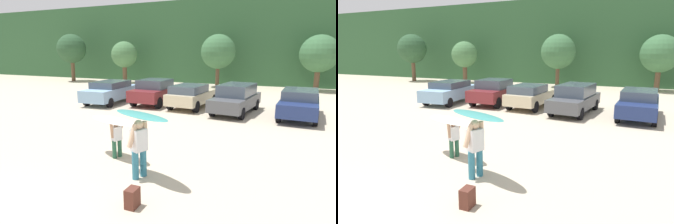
# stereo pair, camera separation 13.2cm
# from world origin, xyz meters

# --- Properties ---
(hillside_ridge) EXTENTS (108.00, 12.00, 8.73)m
(hillside_ridge) POSITION_xyz_m (0.00, 33.80, 4.37)
(hillside_ridge) COLOR #2D5633
(hillside_ridge) RESTS_ON ground_plane
(tree_left) EXTENTS (3.25, 3.25, 5.33)m
(tree_left) POSITION_xyz_m (-17.45, 24.28, 3.67)
(tree_left) COLOR brown
(tree_left) RESTS_ON ground_plane
(tree_right) EXTENTS (2.79, 2.79, 4.47)m
(tree_right) POSITION_xyz_m (-10.92, 25.01, 3.03)
(tree_right) COLOR brown
(tree_right) RESTS_ON ground_plane
(tree_center) EXTENTS (3.26, 3.26, 5.00)m
(tree_center) POSITION_xyz_m (-0.67, 25.20, 3.35)
(tree_center) COLOR brown
(tree_center) RESTS_ON ground_plane
(tree_ridge_back) EXTENTS (3.17, 3.17, 4.80)m
(tree_ridge_back) POSITION_xyz_m (7.91, 25.64, 3.19)
(tree_ridge_back) COLOR brown
(tree_ridge_back) RESTS_ON ground_plane
(parked_car_sky_blue) EXTENTS (2.07, 4.63, 1.45)m
(parked_car_sky_blue) POSITION_xyz_m (-5.21, 13.95, 0.78)
(parked_car_sky_blue) COLOR #84ADD1
(parked_car_sky_blue) RESTS_ON ground_plane
(parked_car_maroon) EXTENTS (2.04, 4.24, 1.63)m
(parked_car_maroon) POSITION_xyz_m (-2.24, 14.72, 0.85)
(parked_car_maroon) COLOR maroon
(parked_car_maroon) RESTS_ON ground_plane
(parked_car_champagne) EXTENTS (2.17, 4.39, 1.43)m
(parked_car_champagne) POSITION_xyz_m (0.31, 14.50, 0.77)
(parked_car_champagne) COLOR beige
(parked_car_champagne) RESTS_ON ground_plane
(parked_car_dark_gray) EXTENTS (2.31, 4.67, 1.61)m
(parked_car_dark_gray) POSITION_xyz_m (3.08, 14.04, 0.84)
(parked_car_dark_gray) COLOR #4C4F54
(parked_car_dark_gray) RESTS_ON ground_plane
(parked_car_navy) EXTENTS (2.13, 4.90, 1.47)m
(parked_car_navy) POSITION_xyz_m (6.33, 14.13, 0.79)
(parked_car_navy) COLOR navy
(parked_car_navy) RESTS_ON ground_plane
(person_adult) EXTENTS (0.42, 0.68, 1.62)m
(person_adult) POSITION_xyz_m (2.18, 4.45, 0.92)
(person_adult) COLOR teal
(person_adult) RESTS_ON ground_plane
(person_child) EXTENTS (0.33, 0.56, 1.23)m
(person_child) POSITION_xyz_m (0.77, 5.50, 0.69)
(person_child) COLOR #26593F
(person_child) RESTS_ON ground_plane
(surfboard_teal) EXTENTS (2.08, 1.30, 0.07)m
(surfboard_teal) POSITION_xyz_m (2.25, 4.45, 1.76)
(surfboard_teal) COLOR teal
(surfboard_white) EXTENTS (2.15, 1.16, 0.13)m
(surfboard_white) POSITION_xyz_m (0.68, 5.48, 1.24)
(surfboard_white) COLOR white
(backpack_dropped) EXTENTS (0.24, 0.34, 0.45)m
(backpack_dropped) POSITION_xyz_m (2.77, 3.04, 0.22)
(backpack_dropped) COLOR #592D23
(backpack_dropped) RESTS_ON ground_plane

